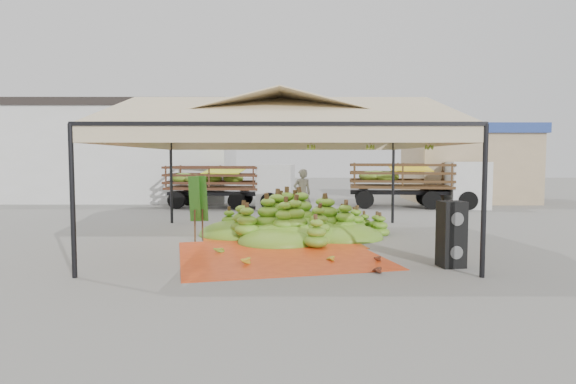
{
  "coord_description": "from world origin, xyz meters",
  "views": [
    {
      "loc": [
        0.16,
        -13.3,
        2.33
      ],
      "look_at": [
        0.2,
        1.5,
        1.3
      ],
      "focal_mm": 30.0,
      "sensor_mm": 36.0,
      "label": 1
    }
  ],
  "objects_px": {
    "speaker_stack": "(451,234)",
    "vendor": "(302,194)",
    "truck_right": "(423,179)",
    "banana_heap": "(293,216)",
    "truck_left": "(236,181)"
  },
  "relations": [
    {
      "from": "banana_heap",
      "to": "speaker_stack",
      "type": "relative_size",
      "value": 4.05
    },
    {
      "from": "speaker_stack",
      "to": "vendor",
      "type": "bearing_deg",
      "value": 99.98
    },
    {
      "from": "speaker_stack",
      "to": "truck_right",
      "type": "xyz_separation_m",
      "value": [
        2.95,
        12.65,
        0.63
      ]
    },
    {
      "from": "speaker_stack",
      "to": "truck_left",
      "type": "xyz_separation_m",
      "value": [
        -5.97,
        12.57,
        0.55
      ]
    },
    {
      "from": "speaker_stack",
      "to": "truck_right",
      "type": "height_order",
      "value": "truck_right"
    },
    {
      "from": "banana_heap",
      "to": "truck_left",
      "type": "relative_size",
      "value": 0.94
    },
    {
      "from": "speaker_stack",
      "to": "vendor",
      "type": "distance_m",
      "value": 8.8
    },
    {
      "from": "speaker_stack",
      "to": "vendor",
      "type": "xyz_separation_m",
      "value": [
        -2.94,
        8.29,
        0.26
      ]
    },
    {
      "from": "speaker_stack",
      "to": "banana_heap",
      "type": "bearing_deg",
      "value": 120.27
    },
    {
      "from": "vendor",
      "to": "truck_right",
      "type": "height_order",
      "value": "truck_right"
    },
    {
      "from": "truck_right",
      "to": "banana_heap",
      "type": "bearing_deg",
      "value": -119.02
    },
    {
      "from": "banana_heap",
      "to": "speaker_stack",
      "type": "height_order",
      "value": "speaker_stack"
    },
    {
      "from": "truck_right",
      "to": "speaker_stack",
      "type": "bearing_deg",
      "value": -96.02
    },
    {
      "from": "truck_left",
      "to": "banana_heap",
      "type": "bearing_deg",
      "value": -66.38
    },
    {
      "from": "banana_heap",
      "to": "truck_right",
      "type": "height_order",
      "value": "truck_right"
    }
  ]
}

